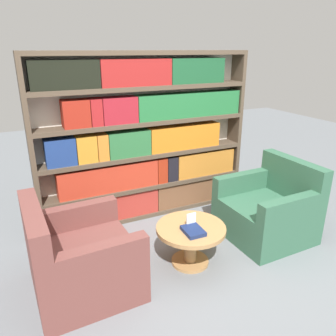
{
  "coord_description": "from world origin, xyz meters",
  "views": [
    {
      "loc": [
        -1.41,
        -2.2,
        2.02
      ],
      "look_at": [
        -0.02,
        0.7,
        0.84
      ],
      "focal_mm": 35.0,
      "sensor_mm": 36.0,
      "label": 1
    }
  ],
  "objects": [
    {
      "name": "coffee_table",
      "position": [
        -0.02,
        0.19,
        0.29
      ],
      "size": [
        0.67,
        0.67,
        0.41
      ],
      "color": "#AD7F4C",
      "rests_on": "ground_plane"
    },
    {
      "name": "armchair_left",
      "position": [
        -1.07,
        0.27,
        0.3
      ],
      "size": [
        0.89,
        0.91,
        0.86
      ],
      "rotation": [
        0.0,
        0.0,
        1.61
      ],
      "color": "brown",
      "rests_on": "ground_plane"
    },
    {
      "name": "bookshelf",
      "position": [
        -0.01,
        1.37,
        0.98
      ],
      "size": [
        2.63,
        0.3,
        2.0
      ],
      "color": "silver",
      "rests_on": "ground_plane"
    },
    {
      "name": "armchair_right",
      "position": [
        1.03,
        0.28,
        0.3
      ],
      "size": [
        0.87,
        0.89,
        0.86
      ],
      "rotation": [
        0.0,
        0.0,
        -1.56
      ],
      "color": "#336047",
      "rests_on": "ground_plane"
    },
    {
      "name": "ground_plane",
      "position": [
        0.0,
        0.0,
        0.0
      ],
      "size": [
        14.0,
        14.0,
        0.0
      ],
      "primitive_type": "plane",
      "color": "slate"
    },
    {
      "name": "table_sign",
      "position": [
        -0.02,
        0.19,
        0.47
      ],
      "size": [
        0.1,
        0.06,
        0.14
      ],
      "color": "black",
      "rests_on": "coffee_table"
    },
    {
      "name": "stray_book",
      "position": [
        -0.06,
        0.08,
        0.43
      ],
      "size": [
        0.18,
        0.23,
        0.04
      ],
      "color": "navy",
      "rests_on": "coffee_table"
    }
  ]
}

